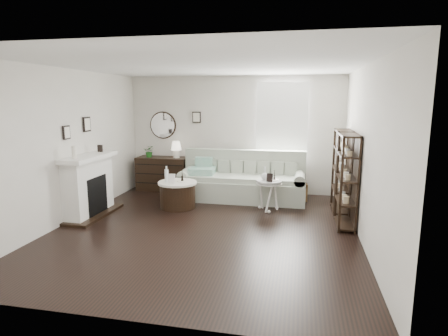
% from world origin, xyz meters
% --- Properties ---
extents(room, '(5.50, 5.50, 5.50)m').
position_xyz_m(room, '(0.73, 2.70, 1.60)').
color(room, black).
rests_on(room, ground).
extents(fireplace, '(0.50, 1.40, 1.84)m').
position_xyz_m(fireplace, '(-2.32, 0.30, 0.54)').
color(fireplace, white).
rests_on(fireplace, ground).
extents(shelf_unit_far, '(0.30, 0.80, 1.60)m').
position_xyz_m(shelf_unit_far, '(2.33, 1.55, 0.80)').
color(shelf_unit_far, black).
rests_on(shelf_unit_far, ground).
extents(shelf_unit_near, '(0.30, 0.80, 1.60)m').
position_xyz_m(shelf_unit_near, '(2.33, 0.65, 0.80)').
color(shelf_unit_near, black).
rests_on(shelf_unit_near, ground).
extents(sofa, '(2.72, 0.94, 1.06)m').
position_xyz_m(sofa, '(0.31, 2.08, 0.35)').
color(sofa, '#9FA896').
rests_on(sofa, ground).
extents(quilt, '(0.58, 0.49, 0.14)m').
position_xyz_m(quilt, '(-0.58, 1.95, 0.61)').
color(quilt, '#28956F').
rests_on(quilt, sofa).
extents(suitcase, '(0.61, 0.35, 0.39)m').
position_xyz_m(suitcase, '(1.41, 2.09, 0.19)').
color(suitcase, brown).
rests_on(suitcase, ground).
extents(dresser, '(1.21, 0.52, 0.81)m').
position_xyz_m(dresser, '(-1.69, 2.47, 0.40)').
color(dresser, black).
rests_on(dresser, ground).
extents(table_lamp, '(0.32, 0.32, 0.39)m').
position_xyz_m(table_lamp, '(-1.34, 2.47, 1.00)').
color(table_lamp, beige).
rests_on(table_lamp, dresser).
extents(potted_plant, '(0.28, 0.25, 0.28)m').
position_xyz_m(potted_plant, '(-1.99, 2.42, 0.95)').
color(potted_plant, '#195217').
rests_on(potted_plant, dresser).
extents(drum_table, '(0.78, 0.78, 0.54)m').
position_xyz_m(drum_table, '(-0.87, 1.12, 0.27)').
color(drum_table, black).
rests_on(drum_table, ground).
extents(pedestal_table, '(0.51, 0.51, 0.61)m').
position_xyz_m(pedestal_table, '(0.95, 1.30, 0.56)').
color(pedestal_table, silver).
rests_on(pedestal_table, ground).
extents(eiffel_drum, '(0.15, 0.15, 0.21)m').
position_xyz_m(eiffel_drum, '(-0.78, 1.18, 0.64)').
color(eiffel_drum, black).
rests_on(eiffel_drum, drum_table).
extents(bottle_drum, '(0.08, 0.08, 0.33)m').
position_xyz_m(bottle_drum, '(-1.06, 1.04, 0.70)').
color(bottle_drum, silver).
rests_on(bottle_drum, drum_table).
extents(card_frame_drum, '(0.15, 0.06, 0.20)m').
position_xyz_m(card_frame_drum, '(-0.92, 0.93, 0.64)').
color(card_frame_drum, white).
rests_on(card_frame_drum, drum_table).
extents(eiffel_ped, '(0.13, 0.13, 0.18)m').
position_xyz_m(eiffel_ped, '(1.05, 1.33, 0.70)').
color(eiffel_ped, black).
rests_on(eiffel_ped, pedestal_table).
extents(flask_ped, '(0.14, 0.14, 0.27)m').
position_xyz_m(flask_ped, '(0.87, 1.32, 0.74)').
color(flask_ped, silver).
rests_on(flask_ped, pedestal_table).
extents(card_frame_ped, '(0.13, 0.08, 0.16)m').
position_xyz_m(card_frame_ped, '(0.98, 1.17, 0.69)').
color(card_frame_ped, black).
rests_on(card_frame_ped, pedestal_table).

